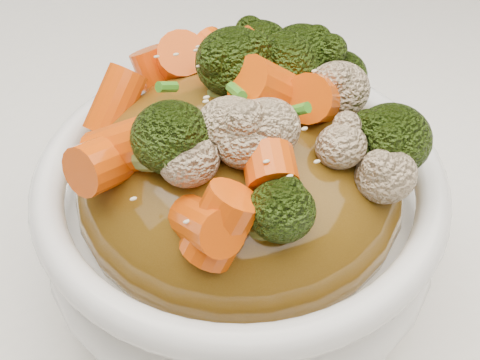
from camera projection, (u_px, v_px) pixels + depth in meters
name	position (u px, v px, depth m)	size (l,w,h in m)	color
tablecloth	(251.00, 260.00, 0.43)	(1.20, 0.80, 0.04)	white
bowl	(240.00, 221.00, 0.37)	(0.21, 0.21, 0.08)	white
sauce_base	(240.00, 184.00, 0.35)	(0.17, 0.17, 0.09)	brown
carrots	(240.00, 89.00, 0.31)	(0.17, 0.17, 0.05)	#EF5307
broccoli	(240.00, 91.00, 0.31)	(0.17, 0.17, 0.04)	black
cauliflower	(240.00, 94.00, 0.31)	(0.17, 0.17, 0.04)	#CCB28B
scallions	(240.00, 87.00, 0.31)	(0.13, 0.13, 0.02)	#3B8A1F
sesame_seeds	(240.00, 87.00, 0.31)	(0.15, 0.15, 0.01)	beige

